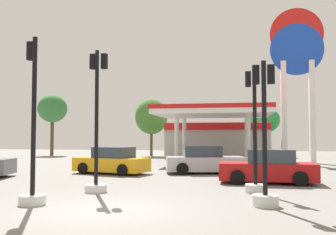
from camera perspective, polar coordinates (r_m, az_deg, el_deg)
The scene contains 13 objects.
ground_plane at distance 10.88m, azimuth -9.69°, elevation -13.58°, with size 90.00×90.00×0.00m, color slate.
gas_station at distance 35.11m, azimuth 7.54°, elevation -2.91°, with size 9.25×14.43×4.27m.
station_pole_sign at distance 31.23m, azimuth 18.96°, elevation 7.69°, with size 4.06×0.56×12.10m.
car_0 at distance 17.06m, azimuth 14.87°, elevation -7.39°, with size 4.11×1.92×1.46m.
car_2 at distance 21.00m, azimuth 5.53°, elevation -6.55°, with size 4.53×2.68×1.52m.
car_3 at distance 20.92m, azimuth -8.52°, elevation -6.63°, with size 4.36×2.67×1.45m.
traffic_signal_0 at distance 14.06m, azimuth 12.98°, elevation -5.91°, with size 0.76×0.76×4.54m.
traffic_signal_1 at distance 12.01m, azimuth -19.83°, elevation -5.56°, with size 0.78×0.78×5.04m.
traffic_signal_2 at distance 14.09m, azimuth -10.75°, elevation -3.61°, with size 0.79×0.79×5.22m.
traffic_signal_3 at distance 11.41m, azimuth 14.45°, elevation -5.90°, with size 0.76×0.76×4.26m.
tree_0 at distance 43.56m, azimuth -17.11°, elevation 1.25°, with size 3.20×3.20×6.69m.
tree_1 at distance 39.74m, azimuth -2.52°, elevation 0.14°, with size 3.44×3.44×6.04m.
tree_2 at distance 40.04m, azimuth 14.25°, elevation -0.40°, with size 3.34×3.34×5.12m.
Camera 1 is at (3.66, -10.04, 2.02)m, focal length 40.20 mm.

